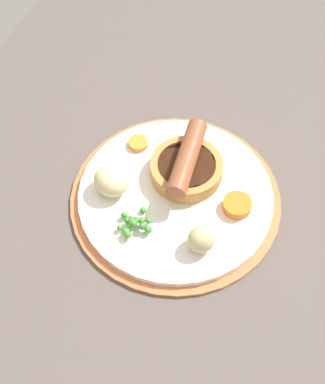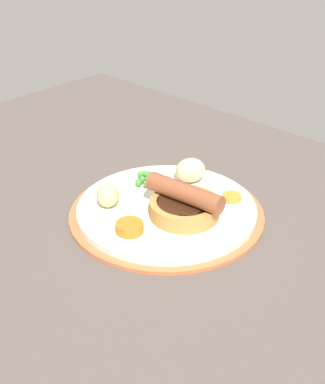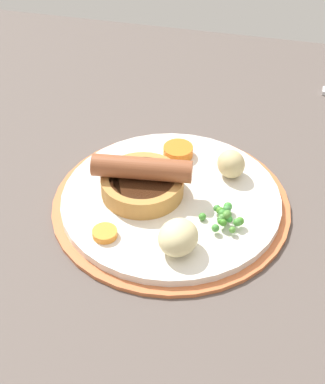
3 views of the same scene
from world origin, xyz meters
The scene contains 8 objects.
dining_table centered at (0.00, 0.00, 1.50)cm, with size 110.00×80.00×3.00cm, color #564C47.
dinner_plate centered at (0.78, 3.49, 3.57)cm, with size 26.97×26.97×1.40cm.
sausage_pudding centered at (4.15, 3.34, 6.17)cm, with size 11.28×9.32×4.76cm.
pea_pile centered at (-5.73, 6.33, 5.43)cm, with size 4.95×4.44×1.86cm.
potato_chunk_0 centered at (-5.10, -1.98, 6.07)cm, with size 3.43×3.09×3.33cm, color #CCB77F.
potato_chunk_1 centered at (-1.63, 11.25, 6.17)cm, with size 4.54×4.02×3.54cm, color beige.
carrot_slice_0 centered at (1.62, -4.33, 5.03)cm, with size 3.59×3.59×1.25cm, color orange.
carrot_slice_4 centered at (6.27, 11.01, 4.78)cm, with size 2.65×2.65×0.76cm, color orange.
Camera 3 is at (-10.37, 56.49, 52.00)cm, focal length 60.00 mm.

